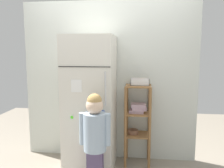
{
  "coord_description": "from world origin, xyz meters",
  "views": [
    {
      "loc": [
        0.46,
        -2.92,
        1.56
      ],
      "look_at": [
        0.09,
        0.02,
        1.14
      ],
      "focal_mm": 37.19,
      "sensor_mm": 36.0,
      "label": 1
    }
  ],
  "objects_px": {
    "refrigerator": "(90,103)",
    "pantry_shelf_unit": "(137,117)",
    "fruit_bin": "(140,82)",
    "child_standing": "(95,132)"
  },
  "relations": [
    {
      "from": "refrigerator",
      "to": "child_standing",
      "type": "bearing_deg",
      "value": -71.99
    },
    {
      "from": "child_standing",
      "to": "pantry_shelf_unit",
      "type": "bearing_deg",
      "value": 53.94
    },
    {
      "from": "fruit_bin",
      "to": "refrigerator",
      "type": "bearing_deg",
      "value": -165.64
    },
    {
      "from": "pantry_shelf_unit",
      "to": "fruit_bin",
      "type": "bearing_deg",
      "value": 33.06
    },
    {
      "from": "child_standing",
      "to": "pantry_shelf_unit",
      "type": "height_order",
      "value": "pantry_shelf_unit"
    },
    {
      "from": "pantry_shelf_unit",
      "to": "refrigerator",
      "type": "bearing_deg",
      "value": -166.54
    },
    {
      "from": "refrigerator",
      "to": "fruit_bin",
      "type": "height_order",
      "value": "refrigerator"
    },
    {
      "from": "refrigerator",
      "to": "pantry_shelf_unit",
      "type": "height_order",
      "value": "refrigerator"
    },
    {
      "from": "pantry_shelf_unit",
      "to": "fruit_bin",
      "type": "xyz_separation_m",
      "value": [
        0.03,
        0.02,
        0.48
      ]
    },
    {
      "from": "refrigerator",
      "to": "pantry_shelf_unit",
      "type": "xyz_separation_m",
      "value": [
        0.62,
        0.15,
        -0.21
      ]
    }
  ]
}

